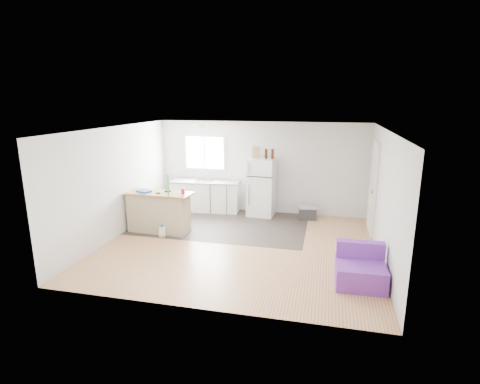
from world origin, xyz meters
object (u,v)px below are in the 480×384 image
(blue_tray, at_px, (144,191))
(purple_seat, at_px, (360,270))
(cleaner_jug, at_px, (162,232))
(cardboard_box, at_px, (256,152))
(peninsula, at_px, (159,212))
(bottle_right, at_px, (272,154))
(refrigerator, at_px, (261,187))
(kitchen_cabinets, at_px, (205,196))
(red_cup, at_px, (183,191))
(cooler, at_px, (308,212))
(bottle_left, at_px, (266,154))
(mop, at_px, (163,227))

(blue_tray, bearing_deg, purple_seat, -18.40)
(cleaner_jug, height_order, blue_tray, blue_tray)
(cardboard_box, bearing_deg, peninsula, -137.46)
(cleaner_jug, height_order, bottle_right, bottle_right)
(peninsula, xyz_separation_m, refrigerator, (2.05, 1.76, 0.29))
(refrigerator, bearing_deg, bottle_right, -4.95)
(blue_tray, xyz_separation_m, cardboard_box, (2.23, 1.77, 0.71))
(cleaner_jug, xyz_separation_m, bottle_right, (2.11, 2.05, 1.51))
(purple_seat, distance_m, cardboard_box, 4.32)
(blue_tray, bearing_deg, kitchen_cabinets, 65.42)
(bottle_right, bearing_deg, kitchen_cabinets, 177.41)
(purple_seat, xyz_separation_m, cardboard_box, (-2.39, 3.31, 1.42))
(red_cup, xyz_separation_m, blue_tray, (-0.92, -0.04, -0.04))
(cooler, distance_m, cleaner_jug, 3.66)
(peninsula, xyz_separation_m, purple_seat, (4.29, -1.56, -0.23))
(kitchen_cabinets, bearing_deg, bottle_right, -6.95)
(cooler, relative_size, cardboard_box, 1.61)
(peninsula, height_order, bottle_left, bottle_left)
(cleaner_jug, bearing_deg, red_cup, 21.52)
(cleaner_jug, distance_m, blue_tray, 1.03)
(blue_tray, height_order, bottle_left, bottle_left)
(red_cup, bearing_deg, purple_seat, -23.14)
(peninsula, distance_m, cooler, 3.68)
(red_cup, distance_m, cardboard_box, 2.27)
(bottle_left, xyz_separation_m, bottle_right, (0.15, 0.03, 0.00))
(purple_seat, height_order, cardboard_box, cardboard_box)
(refrigerator, bearing_deg, blue_tray, -139.28)
(blue_tray, relative_size, bottle_left, 1.20)
(blue_tray, distance_m, bottle_right, 3.25)
(kitchen_cabinets, bearing_deg, refrigerator, -5.85)
(cleaner_jug, xyz_separation_m, mop, (0.02, 0.03, 0.11))
(mop, distance_m, red_cup, 0.89)
(kitchen_cabinets, xyz_separation_m, blue_tray, (-0.84, -1.83, 0.52))
(purple_seat, xyz_separation_m, mop, (-4.05, 1.26, -0.01))
(mop, bearing_deg, kitchen_cabinets, 53.99)
(refrigerator, xyz_separation_m, bottle_right, (0.27, -0.04, 0.88))
(kitchen_cabinets, xyz_separation_m, cleaner_jug, (-0.29, -2.13, -0.30))
(cleaner_jug, distance_m, bottle_right, 3.30)
(peninsula, relative_size, red_cup, 12.67)
(cooler, relative_size, mop, 0.34)
(kitchen_cabinets, xyz_separation_m, cooler, (2.75, -0.10, -0.25))
(mop, xyz_separation_m, red_cup, (0.36, 0.32, 0.75))
(kitchen_cabinets, relative_size, refrigerator, 1.26)
(purple_seat, relative_size, cardboard_box, 2.67)
(cardboard_box, bearing_deg, cooler, -1.80)
(kitchen_cabinets, height_order, bottle_left, bottle_left)
(cooler, distance_m, red_cup, 3.25)
(refrigerator, xyz_separation_m, red_cup, (-1.46, -1.74, 0.23))
(kitchen_cabinets, height_order, bottle_right, bottle_right)
(bottle_left, bearing_deg, bottle_right, 11.19)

